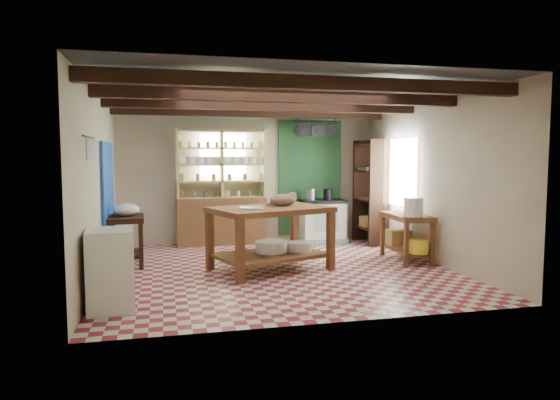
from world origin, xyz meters
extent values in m
cube|color=maroon|center=(0.00, 0.00, -0.01)|extent=(5.00, 5.00, 0.02)
cube|color=#3F3F43|center=(0.00, 0.00, 2.60)|extent=(5.00, 5.00, 0.02)
cube|color=beige|center=(0.00, 2.50, 1.30)|extent=(5.00, 0.04, 2.60)
cube|color=beige|center=(0.00, -2.50, 1.30)|extent=(5.00, 0.04, 2.60)
cube|color=beige|center=(-2.50, 0.00, 1.30)|extent=(0.04, 5.00, 2.60)
cube|color=beige|center=(2.50, 0.00, 1.30)|extent=(0.04, 5.00, 2.60)
cube|color=black|center=(0.00, 0.00, 2.48)|extent=(5.00, 3.80, 0.15)
cube|color=#174CAE|center=(-2.47, 0.90, 1.10)|extent=(0.04, 1.40, 1.60)
cube|color=#1D4924|center=(1.25, 2.47, 1.25)|extent=(1.30, 0.04, 2.30)
cube|color=white|center=(-0.50, 2.48, 1.70)|extent=(0.90, 0.02, 0.80)
cube|color=white|center=(2.48, 1.00, 1.40)|extent=(0.02, 1.30, 1.20)
cube|color=black|center=(-2.44, -1.20, 1.78)|extent=(0.06, 0.90, 0.28)
cube|color=black|center=(1.25, 2.05, 2.18)|extent=(0.86, 0.12, 0.36)
cube|color=#D4C07A|center=(-0.55, 2.31, 1.10)|extent=(1.70, 0.34, 2.20)
cube|color=black|center=(2.28, 1.80, 1.00)|extent=(0.40, 0.86, 2.00)
cube|color=brown|center=(-0.11, -0.03, 0.47)|extent=(1.93, 1.59, 0.94)
cube|color=white|center=(1.42, 2.15, 0.42)|extent=(0.88, 0.61, 0.84)
cube|color=black|center=(-2.20, 0.73, 0.39)|extent=(0.55, 0.79, 0.78)
cube|color=white|center=(-2.22, -1.51, 0.44)|extent=(0.54, 0.63, 0.89)
cube|color=brown|center=(2.18, 0.13, 0.38)|extent=(0.59, 1.09, 0.76)
ellipsoid|color=#957456|center=(0.11, 0.10, 1.03)|extent=(0.50, 0.46, 0.18)
cylinder|color=#939298|center=(-0.42, -0.19, 0.95)|extent=(0.44, 0.44, 0.02)
cylinder|color=white|center=(-0.07, 0.04, 0.33)|extent=(0.63, 0.63, 0.17)
cylinder|color=white|center=(0.35, 0.03, 0.32)|extent=(0.50, 0.50, 0.14)
cylinder|color=#939298|center=(1.17, 2.16, 0.95)|extent=(0.20, 0.20, 0.22)
cylinder|color=black|center=(1.52, 2.15, 0.94)|extent=(0.18, 0.18, 0.21)
ellipsoid|color=white|center=(-2.20, 0.73, 0.88)|extent=(0.41, 0.41, 0.20)
cylinder|color=white|center=(2.11, -0.22, 0.91)|extent=(0.31, 0.31, 0.29)
cube|color=#AD8646|center=(2.20, 0.42, 0.33)|extent=(0.38, 0.31, 0.25)
cylinder|color=yellow|center=(2.16, -0.32, 0.31)|extent=(0.30, 0.30, 0.21)
camera|label=1|loc=(-1.64, -7.18, 1.68)|focal=32.00mm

